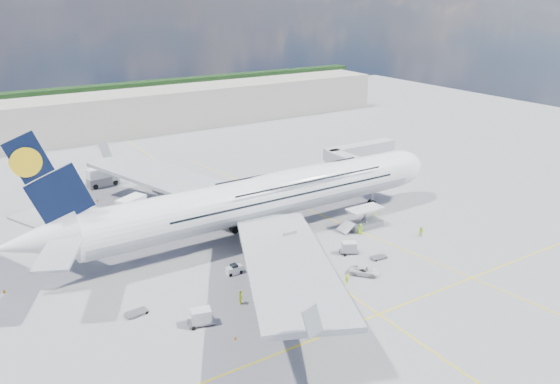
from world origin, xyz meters
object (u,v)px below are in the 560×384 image
dolly_row_c (265,256)px  crew_nose (375,217)px  jet_bridge (356,156)px  dolly_nose_far (349,247)px  crew_tug (347,280)px  crew_loader (421,232)px  catering_truck_inner (136,209)px  cone_wing_right_inner (302,270)px  dolly_nose_near (379,257)px  dolly_row_b (271,295)px  cone_nose (392,187)px  dolly_row_a (201,317)px  cone_wing_left_outer (97,200)px  dolly_back (137,312)px  crew_van (361,229)px  cone_wing_right_outer (235,338)px  baggage_tug (234,270)px  cargo_loader (364,221)px  cone_tail (4,291)px  catering_truck_outer (103,178)px  crew_wing (240,298)px  cone_wing_left_inner (174,207)px  service_van (365,271)px  airliner (263,197)px

dolly_row_c → crew_nose: size_ratio=2.03×
jet_bridge → dolly_nose_far: (-21.82, -24.85, -5.81)m
crew_tug → crew_nose: bearing=42.3°
crew_loader → catering_truck_inner: bearing=176.5°
cone_wing_right_inner → dolly_nose_near: bearing=-12.2°
dolly_row_b → cone_nose: 52.28m
dolly_row_a → crew_nose: bearing=34.3°
crew_nose → cone_wing_left_outer: size_ratio=3.12×
dolly_back → crew_van: crew_van is taller
dolly_nose_near → cone_wing_right_outer: (-29.29, -6.93, -0.06)m
dolly_back → baggage_tug: baggage_tug is taller
cargo_loader → baggage_tug: (-27.72, -3.03, -0.57)m
cargo_loader → baggage_tug: size_ratio=3.43×
dolly_row_b → cone_tail: bearing=155.5°
catering_truck_outer → crew_wing: 58.69m
crew_nose → jet_bridge: bearing=51.8°
dolly_row_c → dolly_nose_far: bearing=-5.6°
dolly_row_c → cone_nose: cone_nose is taller
dolly_nose_near → cone_wing_right_outer: size_ratio=5.65×
jet_bridge → catering_truck_inner: bearing=171.0°
crew_wing → cone_wing_left_inner: size_ratio=4.04×
crew_nose → crew_loader: crew_loader is taller
service_van → cone_nose: size_ratio=7.87×
service_van → cone_wing_left_inner: size_ratio=9.15×
dolly_row_b → crew_tug: size_ratio=1.74×
crew_nose → cone_wing_right_inner: crew_nose is taller
cone_nose → service_van: bearing=-139.1°
crew_wing → crew_van: crew_wing is taller
catering_truck_outer → crew_nose: bearing=-58.7°
dolly_row_c → cone_wing_left_inner: 28.03m
crew_loader → dolly_nose_near: bearing=-131.4°
dolly_row_b → catering_truck_outer: size_ratio=0.40×
baggage_tug → catering_truck_outer: size_ratio=0.35×
dolly_row_a → dolly_nose_far: size_ratio=1.08×
dolly_back → cone_tail: 20.77m
dolly_row_a → crew_tug: size_ratio=2.33×
cargo_loader → crew_loader: (5.67, -8.58, -0.26)m
airliner → cone_wing_left_outer: (-20.48, 31.53, -6.61)m
jet_bridge → cone_wing_right_outer: size_ratio=39.47×
dolly_nose_far → service_van: 7.31m
airliner → crew_van: size_ratio=41.25×
baggage_tug → cone_wing_right_inner: 10.19m
catering_truck_inner → cone_nose: bearing=-42.3°
airliner → crew_tug: 22.56m
dolly_back → crew_nose: crew_nose is taller
cone_wing_left_outer → cone_wing_right_inner: bearing=-68.8°
crew_van → cone_tail: size_ratio=3.33×
catering_truck_inner → baggage_tug: bearing=-107.3°
crew_tug → cone_wing_right_outer: 20.13m
dolly_back → catering_truck_inner: size_ratio=0.37×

